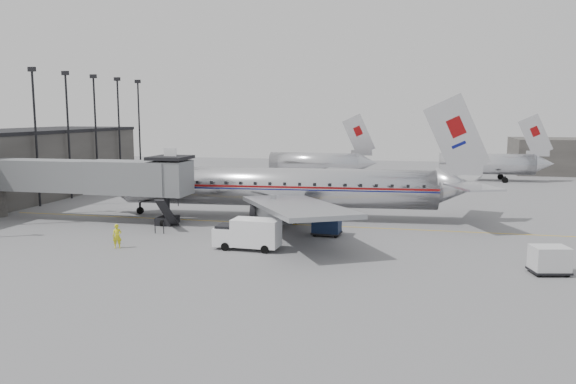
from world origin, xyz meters
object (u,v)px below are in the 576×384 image
(ramp_worker, at_px, (117,236))
(service_van, at_px, (248,233))
(airliner, at_px, (285,187))
(baggage_cart_navy, at_px, (327,224))
(baggage_cart_white, at_px, (549,259))

(ramp_worker, bearing_deg, service_van, -13.30)
(airliner, bearing_deg, baggage_cart_navy, -57.38)
(baggage_cart_navy, relative_size, baggage_cart_white, 0.95)
(airliner, bearing_deg, baggage_cart_white, -40.27)
(baggage_cart_white, bearing_deg, baggage_cart_navy, 139.46)
(baggage_cart_navy, height_order, baggage_cart_white, baggage_cart_navy)
(baggage_cart_white, xyz_separation_m, ramp_worker, (-30.76, 0.36, -0.03))
(airliner, bearing_deg, service_van, -93.43)
(airliner, xyz_separation_m, baggage_cart_navy, (5.23, -7.05, -2.07))
(airliner, relative_size, baggage_cart_white, 14.56)
(baggage_cart_navy, bearing_deg, airliner, 130.66)
(baggage_cart_navy, distance_m, ramp_worker, 17.03)
(airliner, bearing_deg, ramp_worker, -127.02)
(baggage_cart_white, bearing_deg, service_van, 161.44)
(service_van, bearing_deg, airliner, 93.50)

